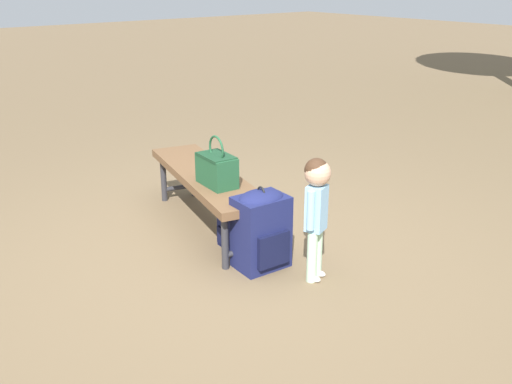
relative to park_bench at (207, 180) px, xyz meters
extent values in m
plane|color=brown|center=(0.57, -0.18, -0.39)|extent=(40.00, 40.00, 0.00)
cube|color=brown|center=(0.00, 0.00, 0.03)|extent=(1.65, 0.77, 0.06)
cylinder|color=#2D2D33|center=(0.71, -0.03, -0.20)|extent=(0.05, 0.05, 0.39)
cylinder|color=#2D2D33|center=(0.65, -0.30, -0.20)|extent=(0.05, 0.05, 0.39)
cylinder|color=#2D2D33|center=(-0.65, 0.30, -0.20)|extent=(0.05, 0.05, 0.39)
cylinder|color=#2D2D33|center=(-0.71, 0.03, -0.20)|extent=(0.05, 0.05, 0.39)
cylinder|color=#2D2D33|center=(0.68, -0.17, -0.29)|extent=(0.11, 0.28, 0.04)
cylinder|color=#2D2D33|center=(-0.68, 0.17, -0.29)|extent=(0.11, 0.28, 0.04)
cube|color=#1E4C2D|center=(0.27, -0.09, 0.17)|extent=(0.34, 0.21, 0.22)
cube|color=#163922|center=(0.27, -0.09, 0.27)|extent=(0.30, 0.21, 0.02)
torus|color=#1E4C2D|center=(0.27, -0.09, 0.33)|extent=(0.20, 0.04, 0.20)
cylinder|color=#B2D8B2|center=(1.11, 0.10, -0.22)|extent=(0.07, 0.07, 0.35)
cylinder|color=#B2D8B2|center=(1.14, 0.03, -0.22)|extent=(0.07, 0.07, 0.35)
ellipsoid|color=white|center=(1.13, 0.11, -0.37)|extent=(0.10, 0.08, 0.04)
ellipsoid|color=white|center=(1.16, 0.03, -0.37)|extent=(0.10, 0.08, 0.04)
cube|color=#8CBFE5|center=(1.12, 0.07, 0.11)|extent=(0.15, 0.16, 0.30)
cylinder|color=#8CBFE5|center=(1.09, 0.15, 0.12)|extent=(0.05, 0.05, 0.25)
cylinder|color=#8CBFE5|center=(1.16, -0.02, 0.12)|extent=(0.05, 0.05, 0.25)
sphere|color=tan|center=(1.12, 0.07, 0.34)|extent=(0.17, 0.17, 0.17)
sphere|color=#3F2819|center=(1.12, 0.06, 0.35)|extent=(0.15, 0.15, 0.15)
cube|color=#191E4C|center=(0.77, -0.09, -0.14)|extent=(0.28, 0.36, 0.50)
ellipsoid|color=#191E4C|center=(0.77, -0.09, 0.10)|extent=(0.26, 0.34, 0.11)
cube|color=black|center=(0.91, -0.10, -0.22)|extent=(0.05, 0.24, 0.23)
cube|color=black|center=(0.64, -0.01, -0.14)|extent=(0.03, 0.06, 0.43)
cube|color=black|center=(0.63, -0.16, -0.14)|extent=(0.03, 0.06, 0.43)
torus|color=black|center=(0.77, -0.09, 0.15)|extent=(0.08, 0.02, 0.08)
cube|color=#191E4C|center=(0.41, -0.07, -0.25)|extent=(0.21, 0.16, 0.29)
ellipsoid|color=#191E4C|center=(0.41, -0.07, -0.11)|extent=(0.20, 0.15, 0.07)
cube|color=black|center=(0.41, -0.15, -0.29)|extent=(0.14, 0.03, 0.13)
cube|color=black|center=(0.46, 0.01, -0.25)|extent=(0.03, 0.02, 0.24)
cube|color=black|center=(0.38, 0.02, -0.25)|extent=(0.03, 0.02, 0.24)
torus|color=black|center=(0.41, -0.07, -0.09)|extent=(0.01, 0.05, 0.05)
camera|label=1|loc=(3.52, -2.38, 1.49)|focal=41.03mm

